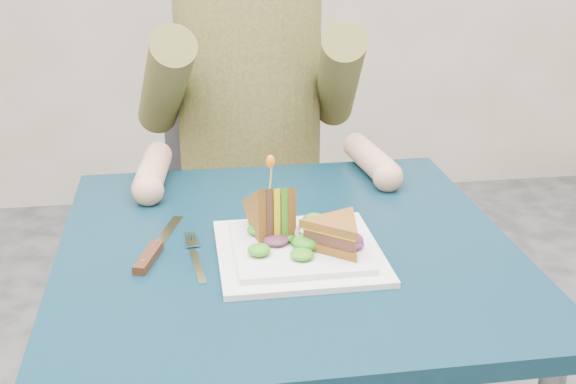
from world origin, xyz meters
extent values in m
cube|color=#08202E|center=(0.00, 0.00, 0.71)|extent=(0.75, 0.75, 0.03)
cylinder|color=#595B5E|center=(-0.32, 0.32, 0.35)|extent=(0.04, 0.04, 0.70)
cylinder|color=#595B5E|center=(0.32, 0.32, 0.35)|extent=(0.04, 0.04, 0.70)
cube|color=#47474C|center=(0.00, 0.61, 0.45)|extent=(0.42, 0.40, 0.04)
cube|color=#47474C|center=(0.00, 0.79, 0.70)|extent=(0.42, 0.03, 0.46)
cylinder|color=#47474C|center=(-0.18, 0.44, 0.21)|extent=(0.02, 0.02, 0.43)
cylinder|color=#47474C|center=(0.18, 0.44, 0.21)|extent=(0.02, 0.02, 0.43)
cylinder|color=#47474C|center=(-0.18, 0.78, 0.21)|extent=(0.02, 0.02, 0.43)
cylinder|color=#47474C|center=(0.18, 0.78, 0.21)|extent=(0.02, 0.02, 0.43)
cylinder|color=brown|center=(0.00, 0.59, 0.87)|extent=(0.34, 0.34, 0.52)
cylinder|color=brown|center=(-0.20, 0.50, 0.89)|extent=(0.15, 0.39, 0.31)
cylinder|color=tan|center=(-0.23, 0.30, 0.76)|extent=(0.08, 0.20, 0.06)
sphere|color=tan|center=(-0.23, 0.20, 0.76)|extent=(0.06, 0.06, 0.06)
cylinder|color=brown|center=(0.20, 0.50, 0.89)|extent=(0.15, 0.39, 0.31)
cylinder|color=tan|center=(0.23, 0.30, 0.76)|extent=(0.08, 0.20, 0.06)
sphere|color=tan|center=(0.23, 0.20, 0.76)|extent=(0.06, 0.06, 0.06)
cube|color=white|center=(0.01, -0.05, 0.73)|extent=(0.26, 0.26, 0.01)
cube|color=white|center=(0.01, -0.05, 0.74)|extent=(0.21, 0.21, 0.01)
cube|color=silver|center=(-0.15, -0.07, 0.73)|extent=(0.02, 0.12, 0.00)
cube|color=silver|center=(-0.16, 0.01, 0.73)|extent=(0.02, 0.02, 0.00)
cube|color=silver|center=(-0.17, 0.04, 0.73)|extent=(0.01, 0.03, 0.00)
cube|color=silver|center=(-0.16, 0.04, 0.73)|extent=(0.01, 0.03, 0.00)
cube|color=silver|center=(-0.16, 0.04, 0.73)|extent=(0.01, 0.03, 0.00)
cube|color=silver|center=(-0.15, 0.04, 0.73)|extent=(0.01, 0.03, 0.00)
cube|color=silver|center=(-0.20, 0.06, 0.73)|extent=(0.06, 0.14, 0.00)
cube|color=black|center=(-0.23, -0.04, 0.74)|extent=(0.05, 0.10, 0.01)
cylinder|color=silver|center=(-0.22, -0.01, 0.74)|extent=(0.01, 0.01, 0.00)
cylinder|color=silver|center=(-0.23, -0.06, 0.74)|extent=(0.01, 0.01, 0.00)
cylinder|color=tan|center=(-0.03, 0.00, 0.85)|extent=(0.01, 0.01, 0.06)
ellipsoid|color=orange|center=(-0.03, 0.00, 0.88)|extent=(0.01, 0.01, 0.02)
torus|color=#9E4C7A|center=(0.03, -0.04, 0.77)|extent=(0.04, 0.04, 0.02)
camera|label=1|loc=(-0.16, -1.07, 1.26)|focal=45.00mm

